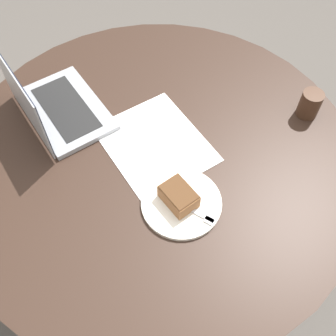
# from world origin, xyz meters

# --- Properties ---
(ground_plane) EXTENTS (12.00, 12.00, 0.00)m
(ground_plane) POSITION_xyz_m (0.00, 0.00, 0.00)
(ground_plane) COLOR #4C4742
(dining_table) EXTENTS (1.23, 1.23, 0.74)m
(dining_table) POSITION_xyz_m (0.00, 0.00, 0.61)
(dining_table) COLOR black
(dining_table) RESTS_ON ground_plane
(paper_document) EXTENTS (0.43, 0.41, 0.00)m
(paper_document) POSITION_xyz_m (-0.01, 0.02, 0.74)
(paper_document) COLOR white
(paper_document) RESTS_ON dining_table
(plate) EXTENTS (0.22, 0.22, 0.01)m
(plate) POSITION_xyz_m (0.15, -0.13, 0.75)
(plate) COLOR silver
(plate) RESTS_ON dining_table
(cake_slice) EXTENTS (0.12, 0.11, 0.05)m
(cake_slice) POSITION_xyz_m (0.14, -0.13, 0.78)
(cake_slice) COLOR brown
(cake_slice) RESTS_ON plate
(fork) EXTENTS (0.17, 0.03, 0.00)m
(fork) POSITION_xyz_m (0.19, -0.14, 0.76)
(fork) COLOR silver
(fork) RESTS_ON plate
(coffee_glass) EXTENTS (0.07, 0.07, 0.09)m
(coffee_glass) POSITION_xyz_m (0.36, 0.36, 0.79)
(coffee_glass) COLOR #3D2619
(coffee_glass) RESTS_ON dining_table
(laptop) EXTENTS (0.40, 0.35, 0.24)m
(laptop) POSITION_xyz_m (-0.35, -0.03, 0.78)
(laptop) COLOR gray
(laptop) RESTS_ON dining_table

